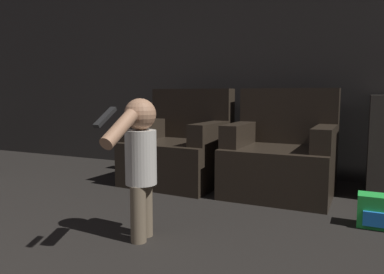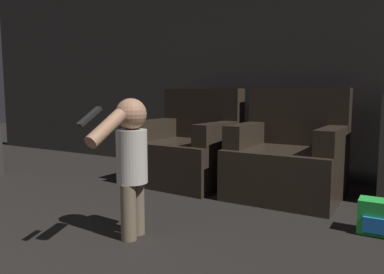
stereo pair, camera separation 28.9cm
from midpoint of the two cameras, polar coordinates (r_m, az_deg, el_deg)
name	(u,v)px [view 2 (the right image)]	position (r m, az deg, el deg)	size (l,w,h in m)	color
wall_back	(224,59)	(4.46, 6.74, 11.70)	(8.40, 0.05, 2.60)	#33302D
armchair_left	(188,150)	(3.80, 1.61, -2.06)	(0.96, 0.87, 0.95)	black
armchair_right	(288,159)	(3.43, 16.77, -3.29)	(0.92, 0.83, 0.95)	black
person_toddler	(131,156)	(2.31, -5.79, -3.00)	(0.19, 0.60, 0.88)	brown
toy_backpack	(379,217)	(2.80, 29.34, -10.68)	(0.24, 0.18, 0.22)	green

